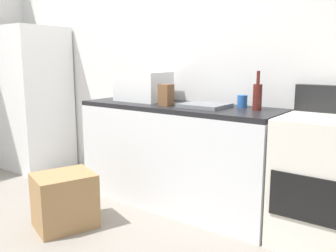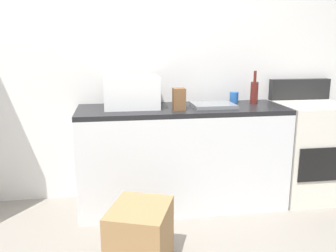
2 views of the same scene
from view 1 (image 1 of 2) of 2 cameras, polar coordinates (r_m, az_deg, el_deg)
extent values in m
plane|color=gray|center=(2.81, -18.82, -17.49)|extent=(6.00, 6.00, 0.00)
cube|color=silver|center=(3.59, 0.91, 10.62)|extent=(5.00, 0.10, 2.60)
cube|color=silver|center=(3.24, 1.59, -4.91)|extent=(1.80, 0.60, 0.86)
cube|color=black|center=(3.16, 1.63, 2.99)|extent=(1.80, 0.60, 0.04)
cube|color=white|center=(4.61, -20.22, 4.03)|extent=(0.68, 0.66, 1.65)
cube|color=silver|center=(2.76, 23.07, -8.11)|extent=(0.60, 0.60, 0.90)
cube|color=black|center=(2.49, 21.34, -10.72)|extent=(0.52, 0.02, 0.30)
cube|color=white|center=(3.44, -3.89, 6.18)|extent=(0.46, 0.34, 0.27)
cube|color=slate|center=(3.00, 5.76, 3.22)|extent=(0.36, 0.32, 0.03)
cylinder|color=#591E19|center=(2.88, 13.77, 4.39)|extent=(0.07, 0.07, 0.20)
cylinder|color=#591E19|center=(2.87, 13.90, 7.37)|extent=(0.03, 0.03, 0.10)
cylinder|color=#2659A5|center=(3.03, 11.52, 3.80)|extent=(0.08, 0.08, 0.10)
cube|color=brown|center=(3.08, -0.30, 4.87)|extent=(0.10, 0.10, 0.18)
cube|color=#A37A4C|center=(2.99, -15.83, -11.10)|extent=(0.49, 0.54, 0.42)
camera|label=2|loc=(2.42, -65.22, 8.19)|focal=38.48mm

